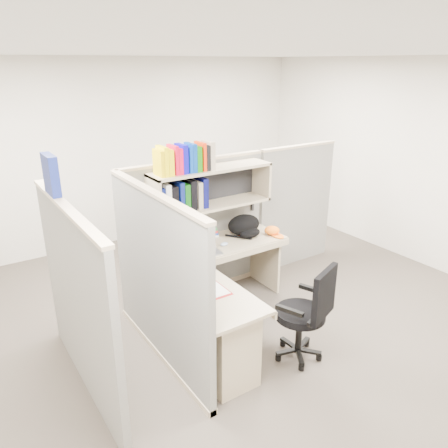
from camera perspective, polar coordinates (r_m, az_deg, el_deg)
ground at (r=4.73m, az=2.09°, el=-13.24°), size 6.00×6.00×0.00m
room_shell at (r=4.06m, az=2.38°, el=6.15°), size 6.00×6.00×6.00m
cubicle at (r=4.47m, az=-5.00°, el=-2.20°), size 3.79×1.84×1.95m
desk at (r=4.10m, az=-0.19°, el=-11.74°), size 1.74×1.75×0.73m
laptop at (r=4.55m, az=-2.32°, el=-2.68°), size 0.32×0.32×0.21m
backpack at (r=5.02m, az=2.96°, el=-0.26°), size 0.48×0.42×0.24m
orange_cap at (r=5.11m, az=6.29°, el=-0.83°), size 0.19×0.22×0.10m
snack_canister at (r=4.06m, az=-3.47°, el=-6.46°), size 0.11×0.11×0.10m
tissue_box at (r=3.66m, az=-3.35°, el=-8.77°), size 0.17×0.17×0.21m
mouse at (r=4.78m, az=0.02°, el=-2.64°), size 0.11×0.09×0.04m
paper_cup at (r=4.89m, az=-2.25°, el=-1.64°), size 0.09×0.09×0.11m
book_stack at (r=5.07m, az=-1.80°, el=-0.87°), size 0.20×0.24×0.10m
loose_paper at (r=3.90m, az=-1.74°, el=-8.50°), size 0.23×0.31×0.00m
task_chair at (r=4.16m, az=10.36°, el=-13.13°), size 0.56×0.52×0.97m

